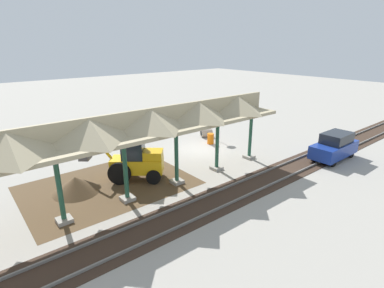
{
  "coord_description": "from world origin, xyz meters",
  "views": [
    {
      "loc": [
        14.93,
        17.31,
        8.15
      ],
      "look_at": [
        2.6,
        2.2,
        1.6
      ],
      "focal_mm": 28.0,
      "sensor_mm": 36.0,
      "label": 1
    }
  ],
  "objects_px": {
    "backhoe": "(135,160)",
    "traffic_barrel": "(211,139)",
    "distant_parked_car": "(335,146)",
    "stop_sign": "(217,121)",
    "concrete_pipe": "(206,133)"
  },
  "relations": [
    {
      "from": "backhoe",
      "to": "traffic_barrel",
      "type": "distance_m",
      "value": 8.79
    },
    {
      "from": "concrete_pipe",
      "to": "traffic_barrel",
      "type": "xyz_separation_m",
      "value": [
        1.06,
        1.72,
        0.07
      ]
    },
    {
      "from": "stop_sign",
      "to": "backhoe",
      "type": "distance_m",
      "value": 9.88
    },
    {
      "from": "stop_sign",
      "to": "traffic_barrel",
      "type": "relative_size",
      "value": 2.75
    },
    {
      "from": "distant_parked_car",
      "to": "traffic_barrel",
      "type": "height_order",
      "value": "distant_parked_car"
    },
    {
      "from": "stop_sign",
      "to": "distant_parked_car",
      "type": "relative_size",
      "value": 0.59
    },
    {
      "from": "concrete_pipe",
      "to": "distant_parked_car",
      "type": "distance_m",
      "value": 10.75
    },
    {
      "from": "concrete_pipe",
      "to": "traffic_barrel",
      "type": "bearing_deg",
      "value": 58.44
    },
    {
      "from": "backhoe",
      "to": "traffic_barrel",
      "type": "height_order",
      "value": "backhoe"
    },
    {
      "from": "concrete_pipe",
      "to": "traffic_barrel",
      "type": "relative_size",
      "value": 1.36
    },
    {
      "from": "backhoe",
      "to": "distant_parked_car",
      "type": "distance_m",
      "value": 14.5
    },
    {
      "from": "stop_sign",
      "to": "traffic_barrel",
      "type": "xyz_separation_m",
      "value": [
        1.06,
        0.35,
        -1.34
      ]
    },
    {
      "from": "stop_sign",
      "to": "concrete_pipe",
      "type": "distance_m",
      "value": 1.96
    },
    {
      "from": "backhoe",
      "to": "distant_parked_car",
      "type": "height_order",
      "value": "backhoe"
    },
    {
      "from": "backhoe",
      "to": "concrete_pipe",
      "type": "xyz_separation_m",
      "value": [
        -9.52,
        -3.95,
        -0.89
      ]
    }
  ]
}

